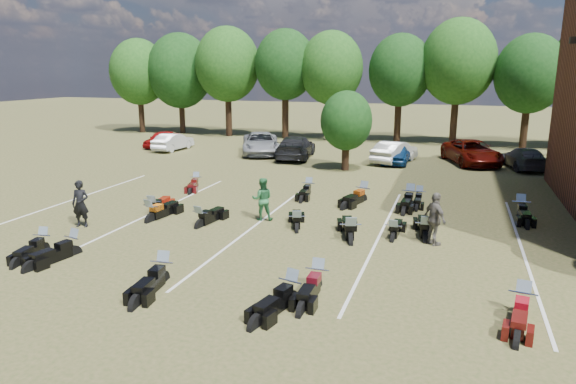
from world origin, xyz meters
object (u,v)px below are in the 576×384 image
at_px(car_0, 162,139).
at_px(motorcycle_3, 163,282).
at_px(car_4, 397,153).
at_px(person_black, 80,204).
at_px(person_grey, 435,219).
at_px(motorcycle_14, 196,187).
at_px(person_green, 262,199).
at_px(motorcycle_7, 153,216).
at_px(motorcycle_0, 44,251).

bearing_deg(car_0, motorcycle_3, -58.93).
bearing_deg(car_4, car_0, 177.76).
height_order(person_black, motorcycle_3, person_black).
bearing_deg(motorcycle_3, person_grey, 32.20).
xyz_separation_m(person_grey, motorcycle_14, (-12.58, 5.59, -0.97)).
distance_m(car_0, person_black, 21.63).
distance_m(person_green, motorcycle_7, 4.91).
height_order(car_0, motorcycle_7, car_0).
bearing_deg(motorcycle_0, person_grey, 9.71).
bearing_deg(motorcycle_14, motorcycle_0, -108.19).
distance_m(car_4, person_black, 21.17).
relative_size(person_grey, motorcycle_7, 0.84).
distance_m(person_black, person_grey, 13.75).
relative_size(person_grey, motorcycle_0, 0.92).
height_order(car_0, car_4, car_4).
height_order(person_green, person_grey, person_grey).
height_order(person_grey, motorcycle_0, person_grey).
relative_size(motorcycle_0, motorcycle_7, 0.91).
height_order(motorcycle_0, motorcycle_3, motorcycle_3).
distance_m(person_black, motorcycle_0, 3.02).
bearing_deg(motorcycle_14, motorcycle_3, -82.62).
distance_m(person_black, motorcycle_7, 3.07).
bearing_deg(motorcycle_3, car_4, 72.65).
bearing_deg(motorcycle_7, person_grey, 170.62).
bearing_deg(person_black, person_grey, -2.92).
bearing_deg(person_black, person_green, 13.69).
bearing_deg(person_green, car_4, -124.37).
relative_size(car_4, motorcycle_3, 1.77).
bearing_deg(motorcycle_0, motorcycle_3, -22.24).
bearing_deg(car_0, person_green, -48.45).
distance_m(car_4, person_grey, 16.62).
distance_m(person_black, motorcycle_3, 7.26).
xyz_separation_m(person_black, motorcycle_3, (6.08, -3.85, -0.95)).
bearing_deg(motorcycle_3, person_black, 141.23).
bearing_deg(motorcycle_3, car_0, 115.25).
height_order(car_4, person_green, person_green).
xyz_separation_m(person_green, person_grey, (7.00, -1.00, 0.07)).
xyz_separation_m(person_black, motorcycle_0, (0.65, -2.79, -0.95)).
height_order(person_green, motorcycle_0, person_green).
xyz_separation_m(person_grey, motorcycle_0, (-12.93, -4.93, -0.97)).
bearing_deg(person_black, car_4, 48.74).
distance_m(person_green, motorcycle_0, 8.44).
xyz_separation_m(person_green, motorcycle_7, (-4.75, -0.87, -0.91)).
xyz_separation_m(car_4, person_grey, (3.20, -16.30, 0.26)).
distance_m(person_grey, motorcycle_3, 9.65).
relative_size(person_black, motorcycle_3, 0.81).
relative_size(car_0, motorcycle_7, 1.68).
distance_m(person_black, motorcycle_14, 7.86).
bearing_deg(person_green, car_0, -68.25).
relative_size(motorcycle_3, motorcycle_14, 1.14).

